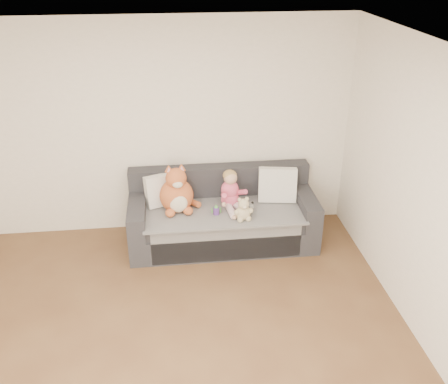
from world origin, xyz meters
name	(u,v)px	position (x,y,z in m)	size (l,w,h in m)	color
room_shell	(165,216)	(0.00, 0.42, 1.30)	(5.00, 5.00, 5.00)	brown
sofa	(222,217)	(0.65, 2.06, 0.31)	(2.20, 0.94, 0.85)	#29292E
cushion_left	(163,190)	(-0.04, 2.18, 0.66)	(0.45, 0.32, 0.39)	beige
cushion_right_back	(278,184)	(1.34, 2.16, 0.67)	(0.46, 0.30, 0.41)	beige
cushion_right_front	(277,185)	(1.33, 2.12, 0.68)	(0.48, 0.27, 0.43)	beige
toddler	(231,192)	(0.75, 2.02, 0.67)	(0.32, 0.47, 0.46)	#E14F7D
plush_cat	(177,193)	(0.12, 2.02, 0.69)	(0.48, 0.44, 0.60)	#CA542D
teddy_bear	(243,211)	(0.85, 1.71, 0.59)	(0.22, 0.17, 0.28)	beige
plush_cow	(248,207)	(0.93, 1.86, 0.54)	(0.13, 0.21, 0.17)	white
sippy_cup	(216,209)	(0.56, 1.86, 0.54)	(0.11, 0.07, 0.12)	#5B338D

